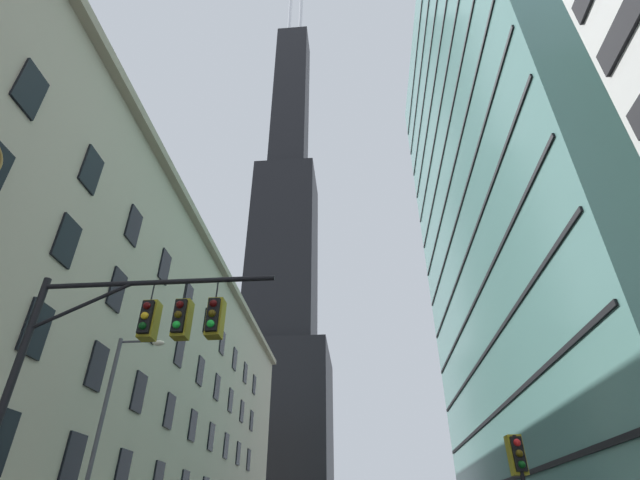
{
  "coord_description": "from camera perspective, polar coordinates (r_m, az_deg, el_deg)",
  "views": [
    {
      "loc": [
        1.96,
        -8.65,
        1.25
      ],
      "look_at": [
        -1.0,
        26.45,
        23.56
      ],
      "focal_mm": 25.97,
      "sensor_mm": 36.0,
      "label": 1
    }
  ],
  "objects": [
    {
      "name": "station_building",
      "position": [
        41.85,
        -24.58,
        -15.0
      ],
      "size": [
        14.45,
        65.33,
        23.59
      ],
      "color": "#B2A88E",
      "rests_on": "ground"
    },
    {
      "name": "dark_skyscraper",
      "position": [
        113.07,
        -4.72,
        -6.5
      ],
      "size": [
        22.73,
        22.73,
        177.13
      ],
      "color": "black",
      "rests_on": "ground"
    },
    {
      "name": "glass_office_midrise",
      "position": [
        46.95,
        27.82,
        7.25
      ],
      "size": [
        20.03,
        36.77,
        56.6
      ],
      "color": "slate",
      "rests_on": "ground"
    },
    {
      "name": "traffic_signal_mast",
      "position": [
        13.11,
        -22.29,
        -11.7
      ],
      "size": [
        6.68,
        0.63,
        7.17
      ],
      "color": "black",
      "rests_on": "sidewalk_left"
    },
    {
      "name": "traffic_light_near_right",
      "position": [
        15.47,
        23.28,
        -23.84
      ],
      "size": [
        0.4,
        0.63,
        3.49
      ],
      "color": "black",
      "rests_on": "sidewalk_right"
    },
    {
      "name": "street_lamppost",
      "position": [
        22.0,
        -24.67,
        -19.59
      ],
      "size": [
        2.15,
        0.32,
        8.44
      ],
      "color": "#47474C",
      "rests_on": "sidewalk_left"
    }
  ]
}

